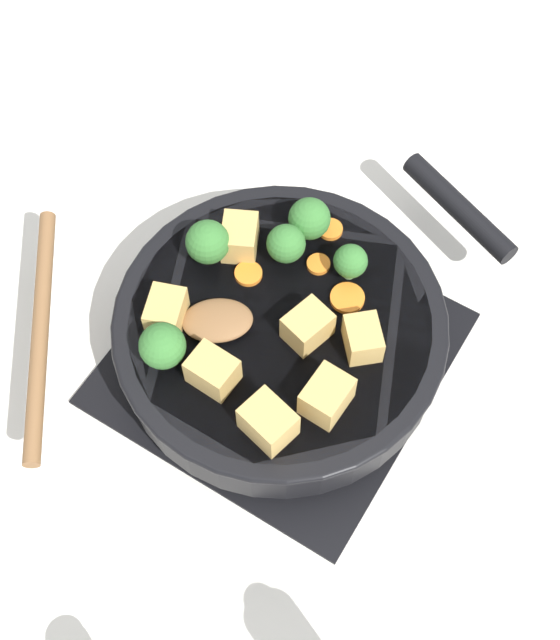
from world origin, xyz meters
TOP-DOWN VIEW (x-y plane):
  - ground_plane at (0.00, 0.00)m, footprint 2.40×2.40m
  - front_burner_grate at (0.00, 0.00)m, footprint 0.31×0.31m
  - skillet_pan at (0.00, -0.00)m, footprint 0.42×0.33m
  - wooden_spoon at (-0.09, 0.13)m, footprint 0.25×0.26m
  - tofu_cube_center_large at (0.05, 0.08)m, footprint 0.05×0.05m
  - tofu_cube_near_handle at (-0.00, -0.03)m, footprint 0.05×0.04m
  - tofu_cube_east_chunk at (-0.10, -0.05)m, footprint 0.05×0.05m
  - tofu_cube_west_chunk at (-0.05, -0.08)m, footprint 0.05×0.04m
  - tofu_cube_back_piece at (0.02, -0.08)m, footprint 0.05×0.05m
  - tofu_cube_front_piece at (-0.09, 0.02)m, footprint 0.04×0.04m
  - tofu_cube_mid_small at (-0.06, 0.09)m, footprint 0.05×0.05m
  - broccoli_floret_near_spoon at (-0.09, 0.07)m, footprint 0.04×0.04m
  - broccoli_floret_center_top at (0.10, 0.03)m, footprint 0.04×0.04m
  - broccoli_floret_east_rim at (0.02, 0.10)m, footprint 0.04×0.04m
  - broccoli_floret_west_rim at (0.08, -0.03)m, footprint 0.03×0.03m
  - broccoli_floret_north_edge at (0.06, 0.03)m, footprint 0.04×0.04m
  - carrot_slice_orange_thin at (0.05, -0.04)m, footprint 0.03×0.03m
  - carrot_slice_near_center at (0.11, 0.01)m, footprint 0.02×0.02m
  - carrot_slice_edge_slice at (0.07, -0.00)m, footprint 0.02×0.02m
  - carrot_slice_under_broccoli at (0.03, 0.05)m, footprint 0.03×0.03m

SIDE VIEW (x-z plane):
  - ground_plane at x=0.00m, z-range 0.00..0.00m
  - front_burner_grate at x=0.00m, z-range 0.00..0.03m
  - skillet_pan at x=0.00m, z-range 0.03..0.09m
  - carrot_slice_orange_thin at x=0.05m, z-range 0.08..0.09m
  - carrot_slice_near_center at x=0.11m, z-range 0.08..0.09m
  - carrot_slice_edge_slice at x=0.07m, z-range 0.08..0.09m
  - carrot_slice_under_broccoli at x=0.03m, z-range 0.08..0.09m
  - wooden_spoon at x=-0.09m, z-range 0.08..0.10m
  - tofu_cube_back_piece at x=0.02m, z-range 0.08..0.11m
  - tofu_cube_near_handle at x=0.00m, z-range 0.08..0.12m
  - tofu_cube_mid_small at x=-0.06m, z-range 0.08..0.12m
  - tofu_cube_front_piece at x=-0.09m, z-range 0.08..0.12m
  - tofu_cube_center_large at x=0.05m, z-range 0.08..0.12m
  - tofu_cube_west_chunk at x=-0.05m, z-range 0.08..0.12m
  - tofu_cube_east_chunk at x=-0.10m, z-range 0.08..0.12m
  - broccoli_floret_west_rim at x=0.08m, z-range 0.09..0.13m
  - broccoli_floret_north_edge at x=0.06m, z-range 0.09..0.13m
  - broccoli_floret_center_top at x=0.10m, z-range 0.09..0.13m
  - broccoli_floret_near_spoon at x=-0.09m, z-range 0.09..0.14m
  - broccoli_floret_east_rim at x=0.02m, z-range 0.09..0.14m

